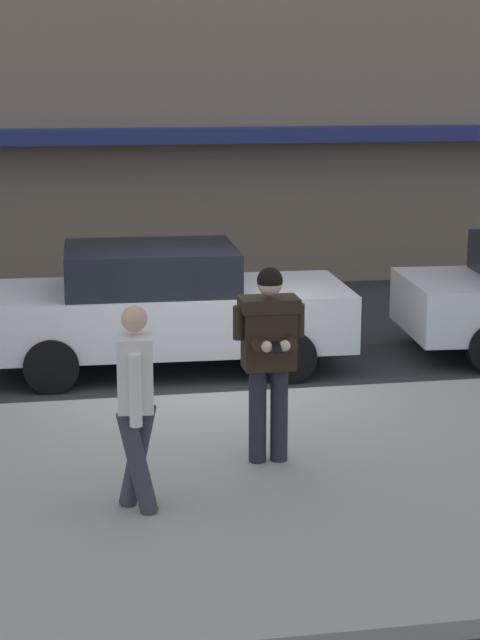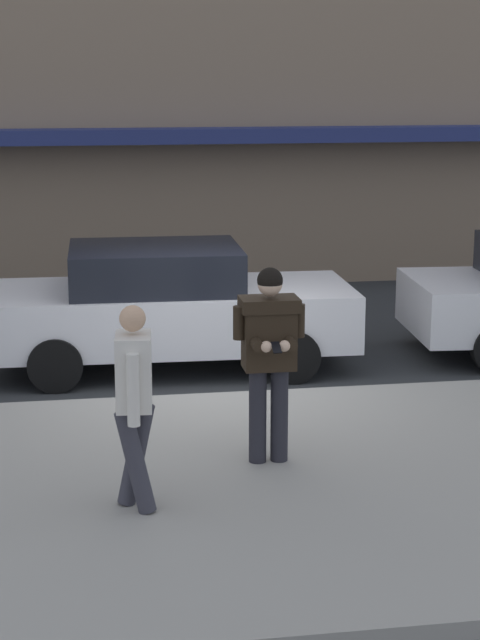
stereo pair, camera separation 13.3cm
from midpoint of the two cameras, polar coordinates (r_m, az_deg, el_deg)
name	(u,v)px [view 2 (the right image)]	position (r m, az deg, el deg)	size (l,w,h in m)	color
ground_plane	(214,399)	(12.14, -1.06, -4.25)	(80.00, 80.00, 0.00)	#2B2D30
sidewalk	(370,480)	(9.69, 7.36, -8.48)	(32.00, 5.30, 0.14)	#99968E
curb_paint_line	(300,393)	(12.36, 3.51, -3.93)	(28.00, 0.12, 0.01)	silver
parked_sedan_mid	(167,306)	(13.25, -3.63, 0.75)	(4.55, 2.04, 1.54)	silver
man_texting_on_phone	(269,344)	(9.54, 1.97, -1.27)	(0.65, 0.58, 1.81)	#23232B
pedestrian_in_light_coat	(134,395)	(8.58, -5.22, -3.98)	(0.35, 0.60, 1.70)	#33333D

